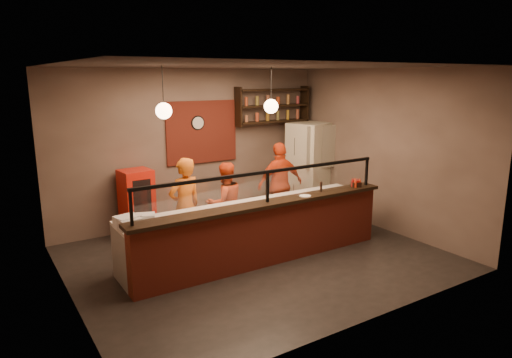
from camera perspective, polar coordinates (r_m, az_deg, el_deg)
floor at (r=7.96m, az=0.17°, el=-9.77°), size 6.00×6.00×0.00m
ceiling at (r=7.35m, az=0.19°, el=13.94°), size 6.00×6.00×0.00m
wall_back at (r=9.66m, az=-7.87°, el=4.01°), size 6.00×0.00×6.00m
wall_left at (r=6.43m, az=-22.96°, el=-1.30°), size 0.00×5.00×5.00m
wall_right at (r=9.43m, az=15.74°, el=3.44°), size 0.00×5.00×5.00m
wall_front at (r=5.61m, az=14.12°, el=-2.61°), size 6.00×0.00×6.00m
brick_patch at (r=9.68m, az=-6.77°, el=5.85°), size 1.60×0.04×1.30m
service_counter at (r=7.54m, az=1.41°, el=-7.00°), size 4.60×0.25×1.00m
counter_ledge at (r=7.38m, az=1.44°, el=-3.12°), size 4.70×0.37×0.06m
worktop_cabinet at (r=7.96m, az=-0.61°, el=-6.48°), size 4.60×0.75×0.85m
worktop at (r=7.83m, az=-0.62°, el=-3.37°), size 4.60×0.75×0.05m
sneeze_guard at (r=7.29m, az=1.45°, el=-0.55°), size 4.50×0.05×0.52m
wall_shelving at (r=10.35m, az=2.13°, el=9.15°), size 1.84×0.28×0.85m
wall_clock at (r=9.60m, az=-7.32°, el=6.98°), size 0.30×0.04×0.30m
pendant_left at (r=6.86m, az=-11.46°, el=8.36°), size 0.24×0.24×0.77m
pendant_right at (r=7.75m, az=1.90°, el=9.08°), size 0.24×0.24×0.77m
cook_left at (r=7.95m, az=-8.87°, el=-3.43°), size 0.69×0.52×1.71m
cook_mid at (r=8.45m, az=-3.89°, el=-2.99°), size 0.76×0.60×1.52m
cook_right at (r=9.40m, az=3.04°, el=-0.67°), size 1.05×0.50×1.74m
fridge at (r=10.57m, az=6.67°, el=1.55°), size 1.03×1.00×2.02m
red_cooler at (r=9.05m, az=-14.66°, el=-2.98°), size 0.61×0.57×1.32m
pizza_dough at (r=7.99m, az=0.67°, el=-2.80°), size 0.66×0.66×0.01m
prep_tub_a at (r=6.91m, az=-15.78°, el=-5.13°), size 0.39×0.34×0.17m
prep_tub_b at (r=7.03m, az=-13.67°, el=-4.83°), size 0.34×0.31×0.14m
prep_tub_c at (r=6.82m, az=-15.54°, el=-5.39°), size 0.34×0.28×0.15m
rolling_pin at (r=6.99m, az=-14.70°, el=-5.33°), size 0.33×0.09×0.06m
condiment_caddy at (r=8.57m, az=12.40°, el=-0.66°), size 0.19×0.16×0.09m
pepper_mill at (r=8.09m, az=8.13°, el=-0.96°), size 0.04×0.04×0.18m
small_plate at (r=7.76m, az=6.18°, el=-2.12°), size 0.24×0.24×0.01m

